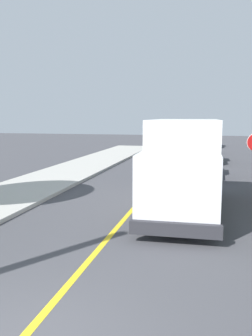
% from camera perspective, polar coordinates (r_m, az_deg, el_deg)
% --- Properties ---
extents(centre_line_yellow, '(0.16, 56.00, 0.01)m').
position_cam_1_polar(centre_line_yellow, '(14.92, 2.61, -4.70)').
color(centre_line_yellow, gold).
rests_on(centre_line_yellow, ground).
extents(box_truck, '(2.58, 7.24, 3.20)m').
position_cam_1_polar(box_truck, '(13.05, 9.09, 1.21)').
color(box_truck, silver).
rests_on(box_truck, ground).
extents(parked_car_near, '(1.89, 4.43, 1.67)m').
position_cam_1_polar(parked_car_near, '(20.78, 11.34, 1.01)').
color(parked_car_near, '#2D4793').
rests_on(parked_car_near, ground).
extents(parked_car_mid, '(1.97, 4.47, 1.67)m').
position_cam_1_polar(parked_car_mid, '(27.18, 12.52, 2.63)').
color(parked_car_mid, '#4C564C').
rests_on(parked_car_mid, ground).
extents(parked_car_far, '(1.95, 4.46, 1.67)m').
position_cam_1_polar(parked_car_far, '(33.80, 11.92, 3.70)').
color(parked_car_far, black).
rests_on(parked_car_far, ground).
extents(parked_car_furthest, '(1.90, 4.44, 1.67)m').
position_cam_1_polar(parked_car_furthest, '(40.75, 13.11, 4.40)').
color(parked_car_furthest, silver).
rests_on(parked_car_furthest, ground).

